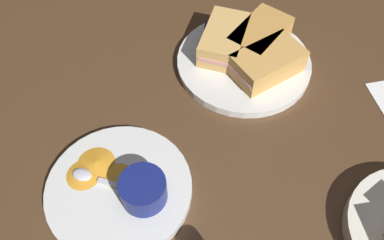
# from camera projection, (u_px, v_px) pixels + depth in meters

# --- Properties ---
(ground_plane) EXTENTS (1.10, 1.10, 0.03)m
(ground_plane) POSITION_uv_depth(u_px,v_px,m) (247.00, 131.00, 0.73)
(ground_plane) COLOR #4C331E
(plate_sandwich_main) EXTENTS (0.26, 0.26, 0.02)m
(plate_sandwich_main) POSITION_uv_depth(u_px,v_px,m) (244.00, 63.00, 0.79)
(plate_sandwich_main) COLOR silver
(plate_sandwich_main) RESTS_ON ground_plane
(sandwich_half_near) EXTENTS (0.15, 0.11, 0.05)m
(sandwich_half_near) POSITION_uv_depth(u_px,v_px,m) (267.00, 63.00, 0.75)
(sandwich_half_near) COLOR tan
(sandwich_half_near) RESTS_ON plate_sandwich_main
(sandwich_half_far) EXTENTS (0.15, 0.14, 0.05)m
(sandwich_half_far) POSITION_uv_depth(u_px,v_px,m) (260.00, 37.00, 0.79)
(sandwich_half_far) COLOR #C68C42
(sandwich_half_far) RESTS_ON plate_sandwich_main
(sandwich_half_extra) EXTENTS (0.14, 0.15, 0.05)m
(sandwich_half_extra) POSITION_uv_depth(u_px,v_px,m) (224.00, 39.00, 0.79)
(sandwich_half_extra) COLOR tan
(sandwich_half_extra) RESTS_ON plate_sandwich_main
(ramekin_dark_sauce) EXTENTS (0.08, 0.08, 0.04)m
(ramekin_dark_sauce) POSITION_uv_depth(u_px,v_px,m) (224.00, 36.00, 0.79)
(ramekin_dark_sauce) COLOR #0C144C
(ramekin_dark_sauce) RESTS_ON plate_sandwich_main
(spoon_by_dark_ramekin) EXTENTS (0.03, 0.10, 0.01)m
(spoon_by_dark_ramekin) POSITION_uv_depth(u_px,v_px,m) (237.00, 62.00, 0.78)
(spoon_by_dark_ramekin) COLOR silver
(spoon_by_dark_ramekin) RESTS_ON plate_sandwich_main
(plate_chips_companion) EXTENTS (0.23, 0.23, 0.02)m
(plate_chips_companion) POSITION_uv_depth(u_px,v_px,m) (119.00, 189.00, 0.63)
(plate_chips_companion) COLOR silver
(plate_chips_companion) RESTS_ON ground_plane
(ramekin_light_gravy) EXTENTS (0.07, 0.07, 0.04)m
(ramekin_light_gravy) POSITION_uv_depth(u_px,v_px,m) (143.00, 189.00, 0.60)
(ramekin_light_gravy) COLOR navy
(ramekin_light_gravy) RESTS_ON plate_chips_companion
(spoon_by_gravy_ramekin) EXTENTS (0.09, 0.07, 0.01)m
(spoon_by_gravy_ramekin) POSITION_uv_depth(u_px,v_px,m) (90.00, 177.00, 0.63)
(spoon_by_gravy_ramekin) COLOR silver
(spoon_by_gravy_ramekin) RESTS_ON plate_chips_companion
(plantain_chip_scatter) EXTENTS (0.11, 0.10, 0.01)m
(plantain_chip_scatter) POSITION_uv_depth(u_px,v_px,m) (97.00, 170.00, 0.64)
(plantain_chip_scatter) COLOR orange
(plantain_chip_scatter) RESTS_ON plate_chips_companion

